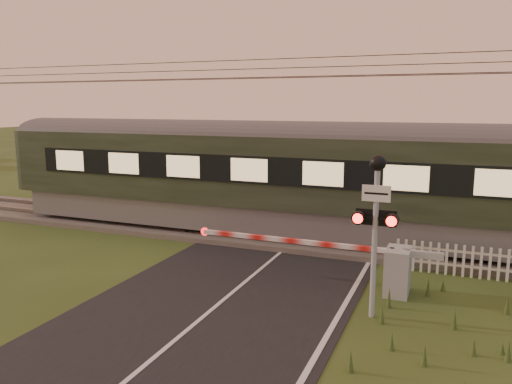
% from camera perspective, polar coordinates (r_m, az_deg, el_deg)
% --- Properties ---
extents(ground, '(160.00, 160.00, 0.00)m').
position_cam_1_polar(ground, '(11.66, -5.17, -13.42)').
color(ground, '#314219').
rests_on(ground, ground).
extents(road, '(6.00, 140.00, 0.03)m').
position_cam_1_polar(road, '(11.46, -5.63, -13.80)').
color(road, black).
rests_on(road, ground).
extents(track_bed, '(140.00, 3.40, 0.39)m').
position_cam_1_polar(track_bed, '(17.36, 4.65, -5.26)').
color(track_bed, '#47423D').
rests_on(track_bed, ground).
extents(overhead_wires, '(120.00, 0.62, 0.62)m').
position_cam_1_polar(overhead_wires, '(16.78, 4.93, 13.73)').
color(overhead_wires, black).
rests_on(overhead_wires, ground).
extents(boom_gate, '(6.49, 0.89, 1.18)m').
position_cam_1_polar(boom_gate, '(12.89, 14.71, -8.33)').
color(boom_gate, gray).
rests_on(boom_gate, ground).
extents(crossing_signal, '(0.91, 0.36, 3.59)m').
position_cam_1_polar(crossing_signal, '(10.89, 13.56, -1.70)').
color(crossing_signal, gray).
rests_on(crossing_signal, ground).
extents(picket_fence, '(3.24, 0.07, 0.88)m').
position_cam_1_polar(picket_fence, '(14.72, 21.79, -7.23)').
color(picket_fence, silver).
rests_on(picket_fence, ground).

